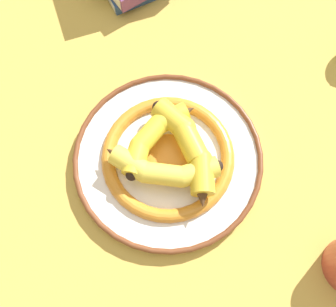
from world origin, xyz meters
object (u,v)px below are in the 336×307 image
object	(u,v)px
banana_a	(190,148)
banana_b	(154,136)
decorative_bowl	(168,158)
banana_c	(162,170)

from	to	relation	value
banana_a	banana_b	distance (m)	0.06
banana_b	decorative_bowl	bearing A→B (deg)	79.34
banana_b	banana_c	world-z (taller)	same
banana_b	banana_a	bearing A→B (deg)	106.98
decorative_bowl	banana_b	world-z (taller)	banana_b
decorative_bowl	banana_b	bearing A→B (deg)	61.71
decorative_bowl	banana_a	world-z (taller)	banana_a
banana_a	banana_c	world-z (taller)	banana_a
banana_a	banana_b	bearing A→B (deg)	44.57
banana_b	banana_c	distance (m)	0.06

